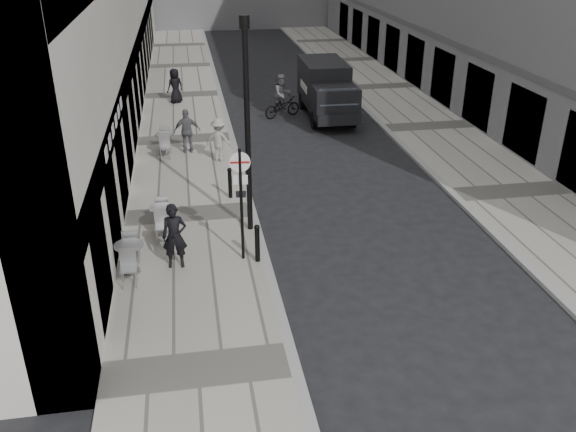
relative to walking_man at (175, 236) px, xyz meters
name	(u,v)px	position (x,y,z in m)	size (l,w,h in m)	color
sidewalk	(185,140)	(0.41, 10.93, -0.96)	(4.00, 60.00, 0.12)	#A6A196
far_sidewalk	(427,127)	(11.41, 10.93, -0.96)	(4.00, 60.00, 0.12)	#A6A196
walking_man	(175,236)	(0.00, 0.00, 0.00)	(0.66, 0.43, 1.81)	black
sign_post	(241,190)	(1.81, 0.13, 1.15)	(0.55, 0.12, 3.20)	black
lamppost	(247,118)	(2.21, 1.91, 2.56)	(0.28, 0.28, 6.22)	black
bollard_near	(257,244)	(2.19, -0.09, -0.39)	(0.14, 0.14, 1.02)	black
bollard_far	(230,184)	(1.81, 4.34, -0.41)	(0.13, 0.13, 0.99)	black
panel_van	(326,87)	(7.22, 13.59, 0.41)	(2.13, 5.45, 2.54)	black
cyclist	(282,101)	(5.12, 13.84, -0.21)	(2.03, 1.37, 2.07)	black
pedestrian_a	(187,131)	(0.52, 9.15, -0.01)	(1.05, 0.44, 1.78)	#5E5E63
pedestrian_b	(219,140)	(1.70, 7.95, -0.05)	(1.10, 0.63, 1.71)	#A09B93
pedestrian_c	(175,86)	(0.07, 16.93, -0.03)	(0.86, 0.56, 1.75)	black
cafe_table_near	(130,256)	(-1.19, -0.14, -0.40)	(0.77, 1.73, 0.99)	#A5A5A7
cafe_table_mid	(162,217)	(-0.39, 2.11, -0.42)	(0.75, 1.69, 0.96)	#BBBBBD
cafe_table_far	(165,142)	(-0.39, 9.14, -0.41)	(0.76, 1.72, 0.98)	#A6A6A8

